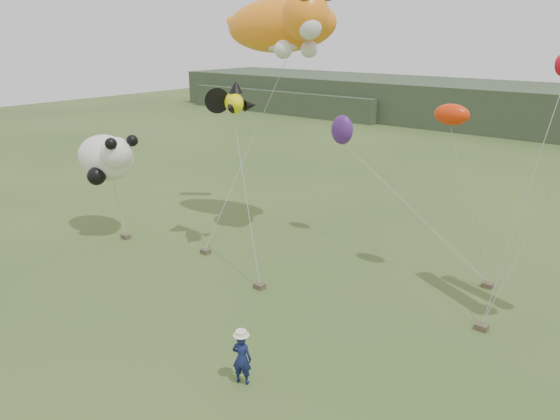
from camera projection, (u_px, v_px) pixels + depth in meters
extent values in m
plane|color=#385123|center=(235.00, 360.00, 15.35)|extent=(120.00, 120.00, 0.00)
cube|color=#2D3D28|center=(295.00, 100.00, 63.93)|extent=(25.00, 8.00, 2.50)
imported|color=#141C4C|center=(242.00, 359.00, 14.15)|extent=(0.62, 0.51, 1.45)
cube|color=brown|center=(206.00, 251.00, 22.71)|extent=(0.37, 0.30, 0.19)
cube|color=brown|center=(260.00, 286.00, 19.60)|extent=(0.37, 0.30, 0.19)
cube|color=brown|center=(482.00, 327.00, 16.88)|extent=(0.37, 0.30, 0.19)
cube|color=brown|center=(126.00, 236.00, 24.35)|extent=(0.37, 0.30, 0.19)
cube|color=brown|center=(487.00, 285.00, 19.68)|extent=(0.37, 0.30, 0.19)
ellipsoid|color=orange|center=(281.00, 25.00, 23.09)|extent=(5.48, 3.48, 2.52)
sphere|color=orange|center=(306.00, 16.00, 20.99)|extent=(1.86, 1.86, 1.86)
sphere|color=silver|center=(310.00, 27.00, 20.64)|extent=(0.93, 0.93, 0.93)
ellipsoid|color=silver|center=(280.00, 46.00, 22.99)|extent=(1.82, 0.91, 0.57)
sphere|color=silver|center=(283.00, 49.00, 21.29)|extent=(0.72, 0.72, 0.72)
sphere|color=silver|center=(309.00, 49.00, 22.23)|extent=(0.72, 0.72, 0.72)
cylinder|color=orange|center=(247.00, 16.00, 25.18)|extent=(1.93, 1.41, 1.12)
ellipsoid|color=#FFF705|center=(234.00, 103.00, 20.86)|extent=(1.70, 1.46, 0.92)
cone|color=black|center=(216.00, 100.00, 21.91)|extent=(1.22, 1.27, 1.01)
cone|color=black|center=(236.00, 87.00, 20.61)|extent=(0.56, 0.56, 0.45)
cone|color=black|center=(230.00, 108.00, 20.28)|extent=(0.59, 0.63, 0.45)
cone|color=black|center=(250.00, 105.00, 21.11)|extent=(0.59, 0.63, 0.45)
ellipsoid|color=white|center=(106.00, 158.00, 24.09)|extent=(3.04, 2.03, 2.03)
sphere|color=white|center=(117.00, 153.00, 22.89)|extent=(1.35, 1.35, 1.35)
sphere|color=black|center=(111.00, 144.00, 22.20)|extent=(0.50, 0.50, 0.50)
sphere|color=black|center=(132.00, 141.00, 22.84)|extent=(0.50, 0.50, 0.50)
sphere|color=black|center=(96.00, 176.00, 23.26)|extent=(0.79, 0.79, 0.79)
sphere|color=black|center=(102.00, 163.00, 25.02)|extent=(0.79, 0.79, 0.79)
ellipsoid|color=red|center=(452.00, 115.00, 18.49)|extent=(1.24, 0.72, 0.72)
ellipsoid|color=#4B1F71|center=(342.00, 130.00, 23.03)|extent=(1.01, 0.67, 1.24)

